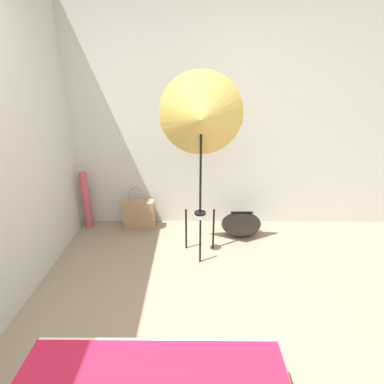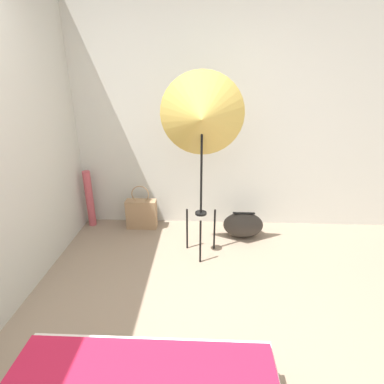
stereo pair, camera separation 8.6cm
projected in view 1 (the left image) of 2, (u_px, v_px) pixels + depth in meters
name	position (u px, v px, depth m)	size (l,w,h in m)	color
wall_back	(183.00, 117.00, 3.35)	(8.00, 0.05, 2.60)	beige
wall_side_left	(3.00, 140.00, 2.21)	(0.05, 8.00, 2.60)	beige
photo_umbrella	(201.00, 118.00, 2.64)	(0.77, 0.31, 1.79)	black
tote_bag	(139.00, 214.00, 3.57)	(0.36, 0.13, 0.54)	#9E7A56
duffel_bag	(241.00, 224.00, 3.43)	(0.45, 0.29, 0.30)	#332D28
paper_roll	(86.00, 200.00, 3.56)	(0.09, 0.09, 0.70)	#BC4C56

